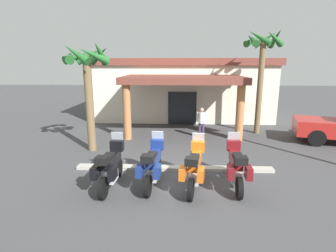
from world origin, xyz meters
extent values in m
plane|color=#424244|center=(0.00, 0.00, 0.00)|extent=(80.00, 80.00, 0.00)
cube|color=silver|center=(0.00, 11.38, 1.87)|extent=(12.08, 6.00, 3.74)
cube|color=#1E2328|center=(0.00, 8.33, 1.05)|extent=(1.80, 0.10, 2.10)
cube|color=brown|center=(0.00, 6.36, 3.01)|extent=(6.53, 4.07, 0.35)
cylinder|color=#B27042|center=(-2.86, 4.72, 1.42)|extent=(0.40, 0.40, 2.83)
cylinder|color=#B27042|center=(2.87, 4.73, 1.42)|extent=(0.40, 0.40, 2.83)
cube|color=brown|center=(0.00, 11.38, 3.96)|extent=(12.48, 6.40, 0.44)
cylinder|color=black|center=(-2.27, -0.03, 0.33)|extent=(0.18, 0.67, 0.66)
cylinder|color=black|center=(-2.37, -1.58, 0.33)|extent=(0.18, 0.67, 0.66)
cube|color=silver|center=(-2.32, -0.83, 0.37)|extent=(0.35, 0.58, 0.32)
cube|color=black|center=(-2.31, -0.68, 0.88)|extent=(0.37, 1.17, 0.34)
cube|color=black|center=(-2.33, -1.03, 1.10)|extent=(0.32, 0.62, 0.10)
cube|color=black|center=(-2.27, -0.05, 1.15)|extent=(0.45, 0.27, 0.36)
cube|color=#B2BCC6|center=(-2.27, 0.03, 1.43)|extent=(0.41, 0.14, 0.36)
cube|color=black|center=(-2.62, -1.42, 0.76)|extent=(0.21, 0.45, 0.36)
cube|color=black|center=(-2.10, -1.45, 0.76)|extent=(0.21, 0.45, 0.36)
cube|color=black|center=(-2.36, -1.53, 1.17)|extent=(0.38, 0.34, 0.22)
cylinder|color=black|center=(-0.92, 0.15, 0.33)|extent=(0.21, 0.67, 0.66)
cylinder|color=black|center=(-1.09, -1.39, 0.33)|extent=(0.21, 0.67, 0.66)
cube|color=silver|center=(-1.00, -0.65, 0.37)|extent=(0.38, 0.59, 0.32)
cube|color=navy|center=(-0.99, -0.50, 0.88)|extent=(0.42, 1.18, 0.34)
cube|color=black|center=(-1.03, -0.85, 1.10)|extent=(0.34, 0.63, 0.10)
cube|color=navy|center=(-0.92, 0.13, 1.15)|extent=(0.46, 0.29, 0.36)
cube|color=#B2BCC6|center=(-0.91, 0.21, 1.43)|extent=(0.41, 0.16, 0.36)
cube|color=navy|center=(-1.33, -1.22, 0.76)|extent=(0.23, 0.46, 0.36)
cube|color=navy|center=(-0.81, -1.27, 0.76)|extent=(0.23, 0.46, 0.36)
cube|color=black|center=(-1.08, -1.34, 1.17)|extent=(0.39, 0.36, 0.22)
cylinder|color=black|center=(0.46, -0.04, 0.33)|extent=(0.26, 0.67, 0.66)
cylinder|color=black|center=(0.17, -1.56, 0.33)|extent=(0.26, 0.67, 0.66)
cube|color=silver|center=(0.31, -0.82, 0.37)|extent=(0.42, 0.61, 0.32)
cube|color=orange|center=(0.34, -0.67, 0.88)|extent=(0.51, 1.19, 0.34)
cube|color=black|center=(0.28, -1.02, 1.10)|extent=(0.39, 0.64, 0.10)
cube|color=orange|center=(0.46, -0.06, 1.15)|extent=(0.48, 0.32, 0.36)
cube|color=#B2BCC6|center=(0.47, 0.02, 1.43)|extent=(0.41, 0.19, 0.36)
cube|color=orange|center=(-0.05, -1.36, 0.76)|extent=(0.26, 0.47, 0.36)
cube|color=orange|center=(0.46, -1.46, 0.76)|extent=(0.26, 0.47, 0.36)
cube|color=black|center=(0.18, -1.51, 1.17)|extent=(0.41, 0.38, 0.22)
cylinder|color=black|center=(1.67, 0.15, 0.33)|extent=(0.18, 0.67, 0.66)
cylinder|color=black|center=(1.59, -1.40, 0.33)|extent=(0.18, 0.67, 0.66)
cube|color=silver|center=(1.63, -0.65, 0.37)|extent=(0.35, 0.58, 0.32)
cube|color=maroon|center=(1.64, -0.50, 0.88)|extent=(0.36, 1.16, 0.34)
cube|color=black|center=(1.62, -0.85, 1.10)|extent=(0.31, 0.61, 0.10)
cube|color=maroon|center=(1.67, 0.13, 1.15)|extent=(0.45, 0.26, 0.36)
cube|color=#B2BCC6|center=(1.68, 0.21, 1.43)|extent=(0.41, 0.14, 0.36)
cube|color=maroon|center=(1.34, -1.24, 0.76)|extent=(0.20, 0.45, 0.36)
cube|color=maroon|center=(1.86, -1.27, 0.76)|extent=(0.20, 0.45, 0.36)
cube|color=black|center=(1.59, -1.35, 1.17)|extent=(0.38, 0.34, 0.22)
cylinder|color=#3F334C|center=(0.91, 5.20, 0.40)|extent=(0.14, 0.14, 0.80)
cylinder|color=#3F334C|center=(1.08, 5.15, 0.40)|extent=(0.14, 0.14, 0.80)
cylinder|color=white|center=(0.99, 5.17, 1.08)|extent=(0.32, 0.32, 0.56)
cylinder|color=white|center=(0.78, 5.24, 1.11)|extent=(0.09, 0.09, 0.54)
cylinder|color=white|center=(1.20, 5.11, 1.11)|extent=(0.09, 0.09, 0.54)
sphere|color=tan|center=(0.99, 5.17, 1.50)|extent=(0.22, 0.22, 0.22)
cylinder|color=black|center=(6.81, 5.55, 0.40)|extent=(0.84, 0.45, 0.80)
cylinder|color=black|center=(6.37, 3.91, 0.40)|extent=(0.84, 0.45, 0.80)
cylinder|color=brown|center=(-4.12, 2.84, 2.03)|extent=(0.35, 0.35, 4.05)
cone|color=#236028|center=(-3.49, 2.75, 4.28)|extent=(0.52, 1.27, 1.06)
cone|color=#236028|center=(-3.72, 3.33, 4.22)|extent=(1.24, 1.10, 0.88)
cone|color=#236028|center=(-4.17, 3.47, 4.23)|extent=(1.32, 0.45, 0.90)
cone|color=#236028|center=(-4.65, 3.18, 4.16)|extent=(1.02, 1.31, 0.71)
cone|color=#236028|center=(-4.72, 2.62, 4.17)|extent=(0.78, 1.37, 0.72)
cone|color=#236028|center=(-4.32, 2.23, 4.25)|extent=(1.33, 0.75, 0.96)
cone|color=#236028|center=(-3.66, 2.39, 4.19)|extent=(1.18, 1.20, 0.80)
cylinder|color=brown|center=(4.20, 6.24, 2.47)|extent=(0.31, 0.31, 4.94)
cone|color=#236028|center=(4.84, 6.33, 5.16)|extent=(0.53, 1.30, 1.03)
cone|color=#236028|center=(4.46, 6.83, 5.14)|extent=(1.32, 0.84, 0.98)
cone|color=#236028|center=(3.79, 6.74, 5.07)|extent=(1.26, 1.12, 0.78)
cone|color=#236028|center=(3.56, 6.17, 5.10)|extent=(0.51, 1.35, 0.86)
cone|color=#236028|center=(3.84, 5.71, 5.14)|extent=(1.27, 1.02, 0.97)
cone|color=#236028|center=(4.60, 5.73, 5.11)|extent=(1.26, 1.09, 0.88)
cube|color=#ADA89E|center=(-0.35, 0.69, 0.06)|extent=(7.27, 0.36, 0.12)
camera|label=1|loc=(-0.17, -8.60, 3.86)|focal=28.53mm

